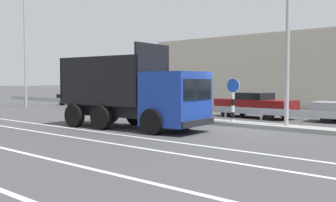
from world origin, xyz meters
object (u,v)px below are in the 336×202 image
(median_road_sign, at_px, (233,101))
(street_lamp_0, at_px, (22,38))
(parked_car_1, at_px, (118,98))
(parked_car_2, at_px, (174,102))
(dump_truck, at_px, (146,100))
(parked_car_3, at_px, (255,105))
(parked_car_0, at_px, (78,97))
(street_lamp_1, at_px, (286,15))

(median_road_sign, distance_m, street_lamp_0, 19.57)
(parked_car_1, bearing_deg, parked_car_2, 94.80)
(dump_truck, distance_m, parked_car_3, 8.21)
(dump_truck, relative_size, parked_car_0, 1.86)
(parked_car_1, bearing_deg, parked_car_0, -85.60)
(median_road_sign, relative_size, parked_car_3, 0.48)
(dump_truck, xyz_separation_m, median_road_sign, (1.91, 4.00, -0.13))
(dump_truck, distance_m, median_road_sign, 4.44)
(street_lamp_1, distance_m, parked_car_2, 12.20)
(street_lamp_0, bearing_deg, median_road_sign, 0.99)
(median_road_sign, xyz_separation_m, parked_car_0, (-18.52, 4.44, -0.48))
(parked_car_1, bearing_deg, street_lamp_0, -46.57)
(median_road_sign, bearing_deg, street_lamp_1, -3.28)
(street_lamp_1, height_order, parked_car_1, street_lamp_1)
(parked_car_0, relative_size, parked_car_3, 0.83)
(parked_car_1, height_order, parked_car_3, parked_car_1)
(parked_car_1, bearing_deg, parked_car_3, 91.38)
(parked_car_0, distance_m, parked_car_1, 5.20)
(street_lamp_1, bearing_deg, median_road_sign, 176.72)
(street_lamp_0, bearing_deg, parked_car_1, 40.20)
(median_road_sign, distance_m, parked_car_0, 19.05)
(median_road_sign, distance_m, parked_car_3, 4.31)
(dump_truck, xyz_separation_m, parked_car_1, (-11.41, 8.54, -0.50))
(median_road_sign, relative_size, street_lamp_1, 0.26)
(street_lamp_1, bearing_deg, parked_car_0, 167.78)
(median_road_sign, xyz_separation_m, street_lamp_1, (2.67, -0.15, 3.75))
(median_road_sign, height_order, parked_car_3, median_road_sign)
(street_lamp_1, bearing_deg, parked_car_3, 131.23)
(median_road_sign, xyz_separation_m, parked_car_2, (-7.67, 4.70, -0.54))
(parked_car_0, bearing_deg, median_road_sign, 75.34)
(parked_car_2, bearing_deg, median_road_sign, -117.87)
(street_lamp_0, distance_m, parked_car_3, 19.14)
(median_road_sign, height_order, parked_car_0, median_road_sign)
(median_road_sign, bearing_deg, parked_car_0, 166.53)
(street_lamp_1, bearing_deg, street_lamp_0, -179.53)
(dump_truck, relative_size, parked_car_2, 1.64)
(dump_truck, distance_m, street_lamp_1, 7.00)
(parked_car_2, distance_m, parked_car_3, 6.59)
(dump_truck, distance_m, street_lamp_0, 18.05)
(parked_car_2, bearing_deg, street_lamp_0, 117.40)
(median_road_sign, distance_m, parked_car_2, 9.01)
(parked_car_1, relative_size, parked_car_2, 1.06)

